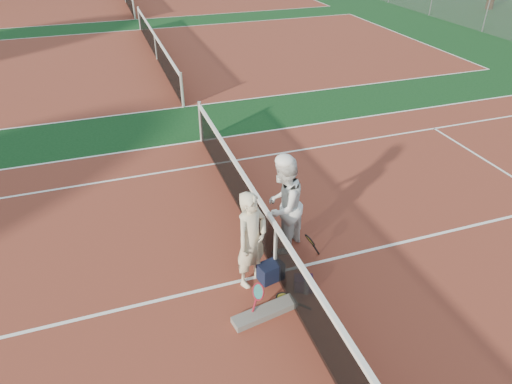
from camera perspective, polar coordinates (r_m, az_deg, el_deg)
The scene contains 15 objects.
ground at distance 7.98m, azimuth 2.37°, elevation -10.07°, with size 130.00×130.00×0.00m, color #0E3415.
court_main at distance 7.98m, azimuth 2.37°, elevation -10.05°, with size 23.77×10.97×0.01m, color maroon.
court_far_a at distance 19.84m, azimuth -12.25°, elevation 15.91°, with size 23.77×10.97×0.01m, color maroon.
court_far_b at distance 32.98m, azimuth -15.97°, elevation 21.84°, with size 23.77×10.97×0.01m, color maroon.
net_main at distance 7.65m, azimuth 2.46°, elevation -7.25°, with size 0.10×10.98×1.02m, color black, non-canonical shape.
net_far_a at distance 19.71m, azimuth -12.43°, elevation 17.32°, with size 0.10×10.98×1.02m, color black, non-canonical shape.
player_a at distance 7.28m, azimuth -0.56°, elevation -6.00°, with size 0.63×0.41×1.73m, color beige.
player_b at distance 7.96m, azimuth 3.37°, elevation -1.71°, with size 0.91×0.71×1.86m, color white.
racket_red at distance 7.12m, azimuth 0.28°, elevation -13.28°, with size 0.21×0.27×0.58m, color maroon, non-canonical shape.
racket_black_held at distance 8.14m, azimuth 6.69°, elevation -6.81°, with size 0.32×0.27×0.54m, color black, non-canonical shape.
racket_spare at distance 7.54m, azimuth 3.56°, elevation -13.11°, with size 0.60×0.27×0.03m, color black, non-canonical shape.
sports_bag_navy at distance 7.77m, azimuth 1.84°, elevation -9.90°, with size 0.41×0.28×0.32m, color black.
sports_bag_purple at distance 7.65m, azimuth 5.95°, elevation -11.29°, with size 0.31×0.21×0.25m, color #29102C.
net_cover_canvas at distance 7.26m, azimuth 1.13°, elevation -14.81°, with size 1.06×0.25×0.11m, color #635E59.
water_bottle at distance 7.56m, azimuth 6.34°, elevation -11.68°, with size 0.09×0.09×0.30m, color silver.
Camera 1 is at (-2.22, -5.47, 5.38)m, focal length 32.00 mm.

